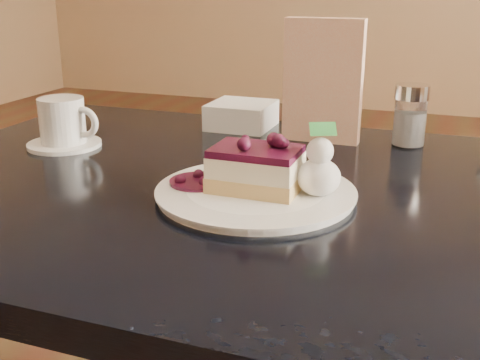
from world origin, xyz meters
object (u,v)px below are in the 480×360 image
(dessert_plate, at_px, (256,193))
(coffee_set, at_px, (64,125))
(cheesecake_slice, at_px, (256,169))
(main_table, at_px, (266,235))

(dessert_plate, xyz_separation_m, coffee_set, (-0.45, 0.14, 0.04))
(cheesecake_slice, height_order, coffee_set, coffee_set)
(main_table, distance_m, dessert_plate, 0.11)
(dessert_plate, bearing_deg, coffee_set, 162.33)
(cheesecake_slice, bearing_deg, main_table, 90.00)
(dessert_plate, distance_m, coffee_set, 0.47)
(main_table, bearing_deg, coffee_set, 169.24)
(coffee_set, bearing_deg, dessert_plate, -17.67)
(main_table, relative_size, coffee_set, 8.69)
(cheesecake_slice, bearing_deg, coffee_set, 162.55)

